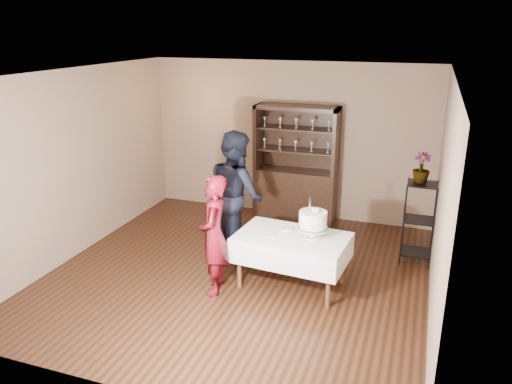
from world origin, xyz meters
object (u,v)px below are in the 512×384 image
(cake_table, at_px, (292,248))
(potted_plant, at_px, (421,168))
(china_hutch, at_px, (295,183))
(woman, at_px, (214,235))
(man, at_px, (236,194))
(plant_etagere, at_px, (419,220))
(cake, at_px, (313,221))

(cake_table, height_order, potted_plant, potted_plant)
(china_hutch, bearing_deg, woman, -96.61)
(cake_table, height_order, man, man)
(woman, bearing_deg, plant_etagere, 110.56)
(china_hutch, relative_size, cake_table, 1.35)
(cake_table, distance_m, cake, 0.46)
(man, bearing_deg, potted_plant, -121.69)
(china_hutch, distance_m, plant_etagere, 2.33)
(cake, bearing_deg, woman, -156.60)
(cake_table, relative_size, cake, 2.73)
(china_hutch, xyz_separation_m, cake_table, (0.57, -2.31, -0.13))
(china_hutch, relative_size, man, 1.07)
(china_hutch, xyz_separation_m, woman, (-0.32, -2.75, 0.11))
(cake, height_order, potted_plant, potted_plant)
(china_hutch, relative_size, cake, 3.68)
(cake_table, relative_size, potted_plant, 3.56)
(plant_etagere, xyz_separation_m, cake, (-1.26, -1.21, 0.27))
(china_hutch, distance_m, cake, 2.42)
(woman, height_order, potted_plant, potted_plant)
(cake, bearing_deg, cake_table, -169.54)
(man, bearing_deg, plant_etagere, -122.94)
(china_hutch, relative_size, woman, 1.29)
(cake_table, distance_m, woman, 1.02)
(plant_etagere, height_order, potted_plant, potted_plant)
(cake_table, height_order, woman, woman)
(china_hutch, bearing_deg, cake, -70.00)
(woman, xyz_separation_m, potted_plant, (2.36, 1.75, 0.62))
(china_hutch, height_order, cake, china_hutch)
(woman, bearing_deg, cake, 98.59)
(woman, height_order, cake, woman)
(man, relative_size, cake, 3.44)
(cake_table, bearing_deg, china_hutch, 103.87)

